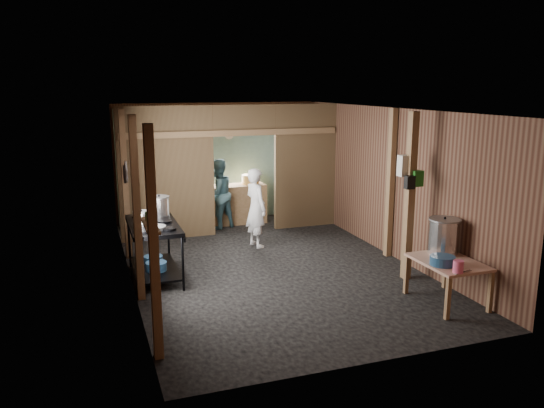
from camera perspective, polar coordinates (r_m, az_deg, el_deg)
name	(u,v)px	position (r m, az deg, el deg)	size (l,w,h in m)	color
floor	(268,265)	(9.24, -0.41, -6.42)	(4.50, 7.00, 0.00)	black
ceiling	(268,109)	(8.75, -0.44, 9.91)	(4.50, 7.00, 0.00)	#433D3A
wall_back	(218,162)	(12.23, -5.74, 4.45)	(4.50, 0.00, 2.60)	brown
wall_front	(376,249)	(5.80, 10.84, -4.71)	(4.50, 0.00, 2.60)	brown
wall_left	(127,199)	(8.47, -15.00, 0.52)	(0.00, 7.00, 2.60)	brown
wall_right	(388,182)	(9.85, 12.07, 2.30)	(0.00, 7.00, 2.60)	brown
partition_left	(167,174)	(10.72, -11.00, 3.15)	(1.85, 0.10, 2.60)	brown
partition_right	(305,166)	(11.48, 3.49, 3.97)	(1.35, 0.10, 2.60)	brown
partition_header	(244,120)	(10.94, -2.94, 8.82)	(1.30, 0.10, 0.60)	brown
turquoise_panel	(218,164)	(12.17, -5.67, 4.18)	(4.40, 0.06, 2.50)	#7DA9A1
back_counter	(238,204)	(11.93, -3.62, 0.02)	(1.20, 0.50, 0.85)	#956C4D
wall_clock	(229,135)	(12.12, -4.53, 7.26)	(0.20, 0.20, 0.03)	silver
post_left_a	(154,246)	(5.96, -12.33, -4.31)	(0.10, 0.12, 2.60)	#956C4D
post_left_b	(137,210)	(7.69, -14.00, -0.61)	(0.10, 0.12, 2.60)	#956C4D
post_left_c	(125,185)	(9.65, -15.15, 1.93)	(0.10, 0.12, 2.60)	#956C4D
post_right	(390,184)	(9.65, 12.33, 2.08)	(0.10, 0.12, 2.60)	#956C4D
post_free	(410,197)	(8.56, 14.26, 0.69)	(0.12, 0.12, 2.60)	#956C4D
cross_beam	(233,133)	(10.84, -4.13, 7.45)	(4.40, 0.12, 0.12)	#956C4D
pan_lid_big	(126,172)	(8.80, -15.07, 3.27)	(0.34, 0.34, 0.03)	gray
pan_lid_small	(124,174)	(9.21, -15.23, 3.03)	(0.30, 0.30, 0.03)	black
wall_shelf	(150,225)	(6.41, -12.66, -2.20)	(0.14, 0.80, 0.03)	#956C4D
jar_white	(153,225)	(6.15, -12.41, -2.18)	(0.07, 0.07, 0.10)	silver
jar_yellow	(150,220)	(6.40, -12.69, -1.64)	(0.08, 0.08, 0.10)	#BA8337
jar_green	(148,216)	(6.61, -12.92, -1.20)	(0.06, 0.06, 0.10)	#1A6218
bag_white	(406,166)	(8.52, 13.86, 3.93)	(0.22, 0.15, 0.32)	silver
bag_green	(417,178)	(8.50, 14.99, 2.62)	(0.16, 0.12, 0.24)	#1A6218
bag_black	(410,182)	(8.41, 14.25, 2.22)	(0.14, 0.10, 0.20)	black
gas_range	(154,251)	(8.71, -12.25, -4.84)	(0.77, 1.50, 0.89)	black
prep_table	(447,282)	(8.00, 17.87, -7.77)	(0.75, 1.03, 0.61)	tan
stove_pot_large	(159,207)	(9.04, -11.74, -0.27)	(0.34, 0.34, 0.34)	silver
stove_pot_med	(142,219)	(8.53, -13.53, -1.50)	(0.27, 0.27, 0.23)	silver
stove_saucepan	(139,216)	(8.91, -13.77, -1.19)	(0.18, 0.18, 0.11)	silver
frying_pan	(156,228)	(8.22, -12.07, -2.45)	(0.30, 0.52, 0.07)	gray
blue_tub_front	(156,266)	(8.63, -12.06, -6.42)	(0.33, 0.33, 0.13)	navy
blue_tub_back	(153,260)	(8.97, -12.36, -5.73)	(0.30, 0.30, 0.12)	navy
stock_pot	(444,236)	(8.19, 17.59, -3.26)	(0.45, 0.45, 0.52)	silver
wash_basin	(442,260)	(7.68, 17.46, -5.68)	(0.33, 0.33, 0.13)	navy
pink_bucket	(458,267)	(7.43, 18.97, -6.25)	(0.14, 0.14, 0.16)	#E95A82
knife	(463,272)	(7.49, 19.44, -6.76)	(0.30, 0.04, 0.01)	silver
yellow_tub	(250,179)	(11.91, -2.28, 2.60)	(0.37, 0.37, 0.21)	#BA8337
cook	(256,208)	(10.10, -1.70, -0.40)	(0.54, 0.36, 1.48)	white
worker_back	(218,194)	(11.45, -5.69, 1.05)	(0.72, 0.56, 1.48)	slate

